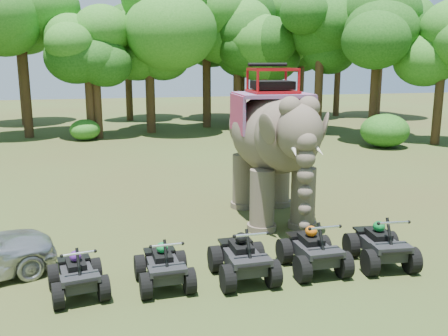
{
  "coord_description": "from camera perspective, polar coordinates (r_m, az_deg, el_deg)",
  "views": [
    {
      "loc": [
        -3.24,
        -12.13,
        4.87
      ],
      "look_at": [
        0.0,
        1.2,
        1.9
      ],
      "focal_mm": 40.0,
      "sensor_mm": 36.0,
      "label": 1
    }
  ],
  "objects": [
    {
      "name": "tree_1",
      "position": [
        36.92,
        -2.02,
        12.15
      ],
      "size": [
        6.76,
        6.76,
        9.66
      ],
      "primitive_type": null,
      "color": "#195114",
      "rests_on": "ground"
    },
    {
      "name": "tree_34",
      "position": [
        34.33,
        -8.55,
        12.54
      ],
      "size": [
        7.2,
        7.2,
        10.28
      ],
      "primitive_type": null,
      "color": "#195114",
      "rests_on": "ground"
    },
    {
      "name": "elephant",
      "position": [
        15.47,
        5.53,
        2.89
      ],
      "size": [
        2.75,
        5.78,
        4.76
      ],
      "primitive_type": null,
      "rotation": [
        0.0,
        0.0,
        -0.05
      ],
      "color": "brown",
      "rests_on": "ground"
    },
    {
      "name": "atv_2",
      "position": [
        11.4,
        2.19,
        -9.55
      ],
      "size": [
        1.31,
        1.77,
        1.29
      ],
      "primitive_type": null,
      "rotation": [
        0.0,
        0.0,
        0.02
      ],
      "color": "black",
      "rests_on": "ground"
    },
    {
      "name": "tree_44",
      "position": [
        42.71,
        8.81,
        11.13
      ],
      "size": [
        5.82,
        5.82,
        8.31
      ],
      "primitive_type": null,
      "color": "#195114",
      "rests_on": "ground"
    },
    {
      "name": "ground",
      "position": [
        13.47,
        1.22,
        -8.99
      ],
      "size": [
        110.0,
        110.0,
        0.0
      ],
      "primitive_type": "plane",
      "color": "#47381E",
      "rests_on": "ground"
    },
    {
      "name": "tree_41",
      "position": [
        41.08,
        -22.18,
        11.16
      ],
      "size": [
        6.63,
        6.63,
        9.47
      ],
      "primitive_type": null,
      "color": "#195114",
      "rests_on": "ground"
    },
    {
      "name": "tree_43",
      "position": [
        45.69,
        12.87,
        10.67
      ],
      "size": [
        5.42,
        5.42,
        7.74
      ],
      "primitive_type": null,
      "color": "#195114",
      "rests_on": "ground"
    },
    {
      "name": "tree_39",
      "position": [
        37.15,
        4.54,
        10.37
      ],
      "size": [
        5.17,
        5.17,
        7.39
      ],
      "primitive_type": null,
      "color": "#195114",
      "rests_on": "ground"
    },
    {
      "name": "tree_45",
      "position": [
        35.8,
        1.52,
        11.16
      ],
      "size": [
        5.89,
        5.89,
        8.42
      ],
      "primitive_type": null,
      "color": "#195114",
      "rests_on": "ground"
    },
    {
      "name": "tree_33",
      "position": [
        43.56,
        5.77,
        12.41
      ],
      "size": [
        7.08,
        7.08,
        10.12
      ],
      "primitive_type": null,
      "color": "#195114",
      "rests_on": "ground"
    },
    {
      "name": "atv_4",
      "position": [
        12.73,
        17.5,
        -7.76
      ],
      "size": [
        1.42,
        1.85,
        1.29
      ],
      "primitive_type": null,
      "rotation": [
        0.0,
        0.0,
        -0.09
      ],
      "color": "black",
      "rests_on": "ground"
    },
    {
      "name": "tree_3",
      "position": [
        33.58,
        10.83,
        10.73
      ],
      "size": [
        5.76,
        5.76,
        8.23
      ],
      "primitive_type": null,
      "color": "#195114",
      "rests_on": "ground"
    },
    {
      "name": "tree_2",
      "position": [
        35.37,
        4.59,
        10.65
      ],
      "size": [
        5.49,
        5.49,
        7.84
      ],
      "primitive_type": null,
      "color": "#195114",
      "rests_on": "ground"
    },
    {
      "name": "atv_0",
      "position": [
        11.15,
        -16.45,
        -11.01
      ],
      "size": [
        1.36,
        1.7,
        1.14
      ],
      "primitive_type": null,
      "rotation": [
        0.0,
        0.0,
        0.17
      ],
      "color": "black",
      "rests_on": "ground"
    },
    {
      "name": "tree_38",
      "position": [
        39.79,
        1.6,
        12.87
      ],
      "size": [
        7.45,
        7.45,
        10.65
      ],
      "primitive_type": null,
      "color": "#195114",
      "rests_on": "ground"
    },
    {
      "name": "tree_36",
      "position": [
        32.49,
        -15.21,
        9.52
      ],
      "size": [
        5.0,
        5.0,
        7.15
      ],
      "primitive_type": null,
      "color": "#195114",
      "rests_on": "ground"
    },
    {
      "name": "tree_0",
      "position": [
        35.61,
        -8.58,
        10.28
      ],
      "size": [
        5.24,
        5.24,
        7.48
      ],
      "primitive_type": null,
      "color": "#195114",
      "rests_on": "ground"
    },
    {
      "name": "tree_4",
      "position": [
        32.18,
        16.94,
        10.41
      ],
      "size": [
        5.8,
        5.8,
        8.29
      ],
      "primitive_type": null,
      "color": "#195114",
      "rests_on": "ground"
    },
    {
      "name": "atv_3",
      "position": [
        12.04,
        10.19,
        -8.57
      ],
      "size": [
        1.28,
        1.74,
        1.28
      ],
      "primitive_type": null,
      "rotation": [
        0.0,
        0.0,
        0.01
      ],
      "color": "black",
      "rests_on": "ground"
    },
    {
      "name": "tree_32",
      "position": [
        32.48,
        -14.36,
        9.2
      ],
      "size": [
        4.72,
        4.72,
        6.74
      ],
      "primitive_type": null,
      "color": "#195114",
      "rests_on": "ground"
    },
    {
      "name": "tree_5",
      "position": [
        31.72,
        23.47,
        8.98
      ],
      "size": [
        5.08,
        5.08,
        7.25
      ],
      "primitive_type": null,
      "color": "#195114",
      "rests_on": "ground"
    },
    {
      "name": "atv_1",
      "position": [
        11.17,
        -6.93,
        -10.45
      ],
      "size": [
        1.22,
        1.63,
        1.17
      ],
      "primitive_type": null,
      "rotation": [
        0.0,
        0.0,
        0.04
      ],
      "color": "black",
      "rests_on": "ground"
    },
    {
      "name": "tree_40",
      "position": [
        41.51,
        -1.92,
        11.59
      ],
      "size": [
        6.18,
        6.18,
        8.83
      ],
      "primitive_type": null,
      "color": "#195114",
      "rests_on": "ground"
    },
    {
      "name": "tree_46",
      "position": [
        45.51,
        17.37,
        12.12
      ],
      "size": [
        7.3,
        7.3,
        10.43
      ],
      "primitive_type": null,
      "color": "#195114",
      "rests_on": "ground"
    },
    {
      "name": "tree_31",
      "position": [
        34.22,
        -21.95,
        11.08
      ],
      "size": [
        6.58,
        6.58,
        9.4
      ],
      "primitive_type": null,
      "color": "#195114",
      "rests_on": "ground"
    },
    {
      "name": "tree_35",
      "position": [
        37.51,
        1.97,
        11.41
      ],
      "size": [
        6.08,
        6.08,
        8.69
      ],
      "primitive_type": null,
      "color": "#195114",
      "rests_on": "ground"
    },
    {
      "name": "tree_37",
      "position": [
        41.87,
        -10.91,
        11.09
      ],
      "size": [
        5.88,
        5.88,
        8.4
      ],
      "primitive_type": null,
      "color": "#195114",
      "rests_on": "ground"
    }
  ]
}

